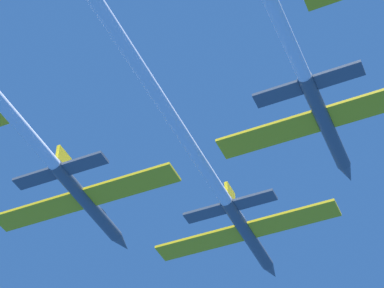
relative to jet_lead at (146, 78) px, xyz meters
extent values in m
cylinder|color=#4C5660|center=(0.00, 22.51, -0.02)|extent=(1.26, 11.45, 1.26)
cone|color=#4C5660|center=(0.00, 29.49, -0.02)|extent=(1.23, 2.52, 1.23)
ellipsoid|color=black|center=(0.00, 25.03, 0.51)|extent=(0.88, 2.29, 0.63)
cube|color=yellow|center=(-4.98, 21.94, -0.02)|extent=(8.70, 2.52, 0.27)
cube|color=yellow|center=(4.98, 21.94, -0.02)|extent=(8.70, 2.52, 0.27)
cube|color=yellow|center=(0.00, 17.93, 1.52)|extent=(0.33, 2.06, 1.83)
cube|color=#4C5660|center=(-2.59, 17.70, -0.02)|extent=(3.92, 1.51, 0.27)
cube|color=#4C5660|center=(2.59, 17.70, -0.02)|extent=(3.92, 1.51, 0.27)
cylinder|color=#4C5660|center=(-11.70, 11.21, -0.45)|extent=(1.26, 11.45, 1.26)
cone|color=#4C5660|center=(-11.70, 18.19, -0.45)|extent=(1.23, 2.52, 1.23)
ellipsoid|color=black|center=(-11.70, 13.73, 0.09)|extent=(0.88, 2.29, 0.63)
cube|color=yellow|center=(-16.68, 10.64, -0.45)|extent=(8.70, 2.52, 0.27)
cube|color=yellow|center=(-6.72, 10.64, -0.45)|extent=(8.70, 2.52, 0.27)
cube|color=yellow|center=(-11.70, 6.63, 1.10)|extent=(0.33, 2.06, 1.83)
cube|color=#4C5660|center=(-14.29, 6.40, -0.45)|extent=(3.92, 1.51, 0.27)
cube|color=#4C5660|center=(-9.12, 6.40, -0.45)|extent=(3.92, 1.51, 0.27)
cylinder|color=#4C5660|center=(11.39, 11.10, 0.48)|extent=(1.26, 11.45, 1.26)
cone|color=#4C5660|center=(11.39, 18.08, 0.48)|extent=(1.23, 2.52, 1.23)
ellipsoid|color=black|center=(11.39, 13.62, 1.02)|extent=(0.88, 2.29, 0.63)
cube|color=yellow|center=(6.41, 10.53, 0.48)|extent=(8.70, 2.52, 0.27)
cube|color=yellow|center=(16.37, 10.53, 0.48)|extent=(8.70, 2.52, 0.27)
cube|color=yellow|center=(11.39, 6.52, 2.03)|extent=(0.33, 2.06, 1.83)
cube|color=#4C5660|center=(8.80, 6.29, 0.48)|extent=(3.92, 1.51, 0.27)
cube|color=#4C5660|center=(13.98, 6.29, 0.48)|extent=(3.92, 1.51, 0.27)
camera|label=1|loc=(19.59, -35.20, -44.93)|focal=71.23mm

